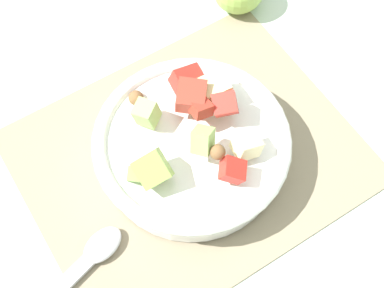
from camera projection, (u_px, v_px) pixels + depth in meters
ground_plane at (190, 157)px, 0.76m from camera, size 2.40×2.40×0.00m
placemat at (190, 156)px, 0.76m from camera, size 0.44×0.36×0.01m
salad_bowl at (192, 145)px, 0.72m from camera, size 0.26×0.26×0.11m
serving_spoon at (73, 274)px, 0.67m from camera, size 0.23×0.09×0.01m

